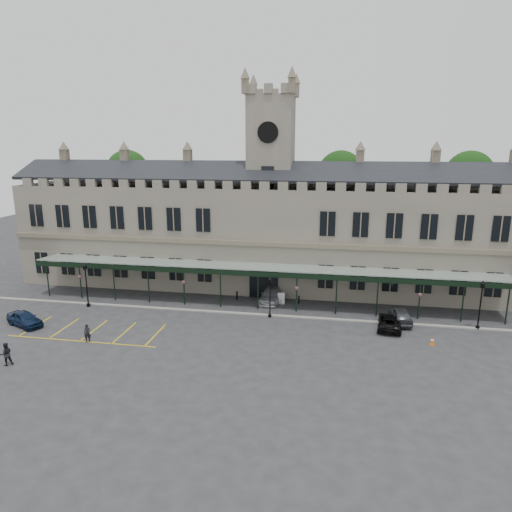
% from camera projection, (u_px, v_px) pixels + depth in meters
% --- Properties ---
extents(ground, '(140.00, 140.00, 0.00)m').
position_uv_depth(ground, '(244.00, 337.00, 40.75)').
color(ground, '#2A2A2D').
extents(station_building, '(60.00, 10.36, 17.30)m').
position_uv_depth(station_building, '(270.00, 233.00, 54.42)').
color(station_building, '#6A6458').
rests_on(station_building, ground).
extents(clock_tower, '(5.60, 5.60, 24.80)m').
position_uv_depth(clock_tower, '(271.00, 176.00, 52.92)').
color(clock_tower, '#6A6458').
rests_on(clock_tower, ground).
extents(canopy, '(50.00, 4.10, 4.30)m').
position_uv_depth(canopy, '(258.00, 286.00, 47.31)').
color(canopy, '#8C9E93').
rests_on(canopy, ground).
extents(kerb, '(60.00, 0.40, 0.12)m').
position_uv_depth(kerb, '(255.00, 314.00, 45.99)').
color(kerb, gray).
rests_on(kerb, ground).
extents(parking_markings, '(16.00, 6.00, 0.01)m').
position_uv_depth(parking_markings, '(91.00, 333.00, 41.67)').
color(parking_markings, gold).
rests_on(parking_markings, ground).
extents(tree_behind_left, '(6.00, 6.00, 16.00)m').
position_uv_depth(tree_behind_left, '(128.00, 172.00, 65.30)').
color(tree_behind_left, '#332314').
rests_on(tree_behind_left, ground).
extents(tree_behind_mid, '(6.00, 6.00, 16.00)m').
position_uv_depth(tree_behind_mid, '(340.00, 175.00, 60.25)').
color(tree_behind_mid, '#332314').
rests_on(tree_behind_mid, ground).
extents(tree_behind_right, '(6.00, 6.00, 16.00)m').
position_uv_depth(tree_behind_right, '(469.00, 176.00, 57.56)').
color(tree_behind_right, '#332314').
rests_on(tree_behind_right, ground).
extents(lamp_post_left, '(0.45, 0.45, 4.79)m').
position_uv_depth(lamp_post_left, '(86.00, 281.00, 47.71)').
color(lamp_post_left, black).
rests_on(lamp_post_left, ground).
extents(lamp_post_mid, '(0.40, 0.40, 4.19)m').
position_uv_depth(lamp_post_mid, '(270.00, 293.00, 44.83)').
color(lamp_post_mid, black).
rests_on(lamp_post_mid, ground).
extents(lamp_post_right, '(0.45, 0.45, 4.75)m').
position_uv_depth(lamp_post_right, '(481.00, 301.00, 41.77)').
color(lamp_post_right, black).
rests_on(lamp_post_right, ground).
extents(traffic_cone, '(0.43, 0.43, 0.68)m').
position_uv_depth(traffic_cone, '(432.00, 341.00, 39.04)').
color(traffic_cone, '#DE5907').
rests_on(traffic_cone, ground).
extents(sign_board, '(0.74, 0.07, 1.27)m').
position_uv_depth(sign_board, '(281.00, 299.00, 48.94)').
color(sign_board, black).
rests_on(sign_board, ground).
extents(bollard_left, '(0.17, 0.17, 0.98)m').
position_uv_depth(bollard_left, '(237.00, 296.00, 50.34)').
color(bollard_left, black).
rests_on(bollard_left, ground).
extents(bollard_right, '(0.15, 0.15, 0.86)m').
position_uv_depth(bollard_right, '(299.00, 300.00, 49.17)').
color(bollard_right, black).
rests_on(bollard_right, ground).
extents(car_left_a, '(4.48, 3.24, 1.42)m').
position_uv_depth(car_left_a, '(25.00, 319.00, 43.09)').
color(car_left_a, '#0C1A36').
rests_on(car_left_a, ground).
extents(car_taxi, '(2.29, 5.19, 1.48)m').
position_uv_depth(car_taxi, '(271.00, 294.00, 49.97)').
color(car_taxi, '#A8ABB0').
rests_on(car_taxi, ground).
extents(car_van, '(2.61, 4.77, 1.27)m').
position_uv_depth(car_van, '(390.00, 322.00, 42.57)').
color(car_van, black).
rests_on(car_van, ground).
extents(car_right_a, '(2.06, 4.41, 1.46)m').
position_uv_depth(car_right_a, '(400.00, 315.00, 43.90)').
color(car_right_a, '#36393E').
rests_on(car_right_a, ground).
extents(person_a, '(0.70, 0.60, 1.63)m').
position_uv_depth(person_a, '(87.00, 333.00, 39.50)').
color(person_a, black).
rests_on(person_a, ground).
extents(person_b, '(1.13, 1.13, 1.84)m').
position_uv_depth(person_b, '(6.00, 354.00, 35.34)').
color(person_b, black).
rests_on(person_b, ground).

